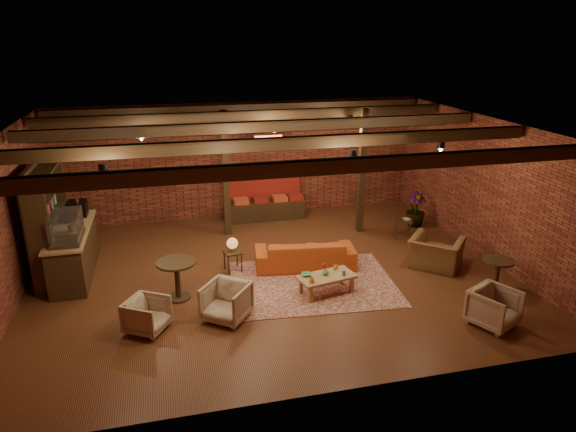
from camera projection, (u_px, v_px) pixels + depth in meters
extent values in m
plane|color=#381B0E|center=(271.00, 274.00, 11.14)|extent=(10.00, 10.00, 0.00)
cube|color=black|center=(269.00, 127.00, 10.06)|extent=(10.00, 8.00, 0.02)
cube|color=maroon|center=(241.00, 160.00, 14.26)|extent=(10.00, 0.02, 3.20)
cube|color=maroon|center=(330.00, 296.00, 6.94)|extent=(10.00, 0.02, 3.20)
cube|color=maroon|center=(6.00, 225.00, 9.49)|extent=(0.02, 8.00, 3.20)
cube|color=maroon|center=(484.00, 188.00, 11.71)|extent=(0.02, 8.00, 3.20)
cylinder|color=black|center=(255.00, 131.00, 11.64)|extent=(9.60, 0.12, 0.12)
cube|color=black|center=(226.00, 174.00, 12.84)|extent=(0.16, 0.16, 3.20)
cube|color=black|center=(362.00, 172.00, 13.05)|extent=(0.16, 0.16, 3.20)
imported|color=#337F33|center=(75.00, 218.00, 10.94)|extent=(0.35, 0.39, 0.30)
cube|color=red|center=(268.00, 139.00, 13.31)|extent=(0.86, 0.06, 0.30)
cube|color=maroon|center=(313.00, 283.00, 10.73)|extent=(3.56, 2.84, 0.01)
imported|color=#A84217|center=(305.00, 253.00, 11.40)|extent=(2.29, 1.14, 0.64)
cube|color=#977246|center=(327.00, 277.00, 10.22)|extent=(1.23, 0.79, 0.05)
cube|color=#977246|center=(310.00, 295.00, 9.92)|extent=(0.07, 0.07, 0.34)
cube|color=#977246|center=(352.00, 285.00, 10.31)|extent=(0.07, 0.07, 0.34)
cube|color=#977246|center=(301.00, 286.00, 10.26)|extent=(0.07, 0.07, 0.34)
cube|color=#977246|center=(341.00, 277.00, 10.65)|extent=(0.07, 0.07, 0.34)
imported|color=gold|center=(312.00, 280.00, 9.91)|extent=(0.13, 0.13, 0.09)
imported|color=#479C48|center=(344.00, 273.00, 10.21)|extent=(0.11, 0.11, 0.09)
imported|color=gold|center=(336.00, 267.00, 10.48)|extent=(0.13, 0.13, 0.09)
imported|color=#479C48|center=(306.00, 274.00, 10.21)|extent=(0.23, 0.23, 0.05)
imported|color=#479C48|center=(325.00, 272.00, 10.23)|extent=(0.13, 0.13, 0.11)
sphere|color=red|center=(326.00, 266.00, 10.18)|extent=(0.10, 0.10, 0.10)
cube|color=black|center=(233.00, 252.00, 11.18)|extent=(0.43, 0.43, 0.03)
cylinder|color=black|center=(233.00, 262.00, 11.26)|extent=(0.03, 0.03, 0.42)
cylinder|color=olive|center=(233.00, 251.00, 11.17)|extent=(0.12, 0.12, 0.02)
cylinder|color=olive|center=(232.00, 248.00, 11.15)|extent=(0.03, 0.03, 0.17)
sphere|color=orange|center=(232.00, 243.00, 11.11)|extent=(0.24, 0.24, 0.24)
cylinder|color=black|center=(176.00, 262.00, 9.87)|extent=(0.77, 0.77, 0.04)
cylinder|color=black|center=(177.00, 280.00, 10.00)|extent=(0.11, 0.11, 0.75)
cylinder|color=black|center=(179.00, 297.00, 10.13)|extent=(0.46, 0.46, 0.04)
imported|color=beige|center=(147.00, 314.00, 8.94)|extent=(0.86, 0.87, 0.67)
imported|color=beige|center=(226.00, 300.00, 9.28)|extent=(1.01, 1.00, 0.77)
imported|color=brown|center=(436.00, 248.00, 11.33)|extent=(1.26, 1.24, 0.94)
cube|color=black|center=(404.00, 220.00, 13.01)|extent=(0.56, 0.56, 0.04)
cylinder|color=black|center=(403.00, 229.00, 13.09)|extent=(0.04, 0.04, 0.44)
imported|color=black|center=(404.00, 219.00, 13.00)|extent=(0.23, 0.26, 0.02)
cylinder|color=black|center=(499.00, 261.00, 10.16)|extent=(0.61, 0.61, 0.04)
cylinder|color=black|center=(497.00, 276.00, 10.28)|extent=(0.09, 0.09, 0.66)
cylinder|color=black|center=(494.00, 291.00, 10.39)|extent=(0.36, 0.36, 0.04)
imported|color=beige|center=(494.00, 306.00, 9.10)|extent=(0.97, 0.95, 0.76)
imported|color=#4C7F4C|center=(419.00, 176.00, 13.47)|extent=(1.69, 1.69, 2.81)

